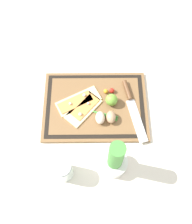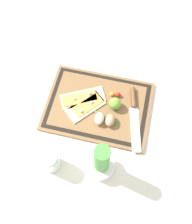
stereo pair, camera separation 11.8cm
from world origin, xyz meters
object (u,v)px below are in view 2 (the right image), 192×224
Objects in this scene: pizza_slice_near at (82,98)px; lime at (115,104)px; cherry_tomato_red at (118,95)px; herb_pot at (101,163)px; pizza_slice_far at (86,106)px; knife at (134,108)px; cherry_tomato_yellow at (112,94)px; egg_pink at (99,119)px; egg_brown at (110,120)px; sauce_jar at (50,161)px.

pizza_slice_near is 3.94× the size of lime.
lime reaches higher than cherry_tomato_red.
cherry_tomato_red is (-0.16, -0.05, 0.01)m from pizza_slice_near.
cherry_tomato_red is 0.10× the size of herb_pot.
pizza_slice_far is at bearing 14.70° from lime.
herb_pot reaches higher than knife.
knife is at bearing -174.95° from lime.
herb_pot is at bearing 94.36° from cherry_tomato_yellow.
knife is at bearing 157.65° from cherry_tomato_yellow.
lime is (-0.16, 0.01, 0.02)m from pizza_slice_near.
cherry_tomato_red is 1.11× the size of cherry_tomato_yellow.
egg_pink is (-0.07, 0.05, 0.02)m from pizza_slice_far.
lime is at bearing -93.35° from egg_brown.
lime is 0.49× the size of sauce_jar.
cherry_tomato_red is (-0.00, -0.06, -0.02)m from lime.
sauce_jar is at bearing 48.22° from knife.
cherry_tomato_yellow is (0.02, -0.14, -0.01)m from egg_brown.
egg_pink is at bearing 68.23° from cherry_tomato_red.
pizza_slice_near reaches higher than knife.
herb_pot is (0.00, 0.35, 0.05)m from cherry_tomato_red.
herb_pot is at bearing 91.87° from egg_brown.
lime is (-0.05, -0.09, 0.01)m from egg_pink.
cherry_tomato_yellow is (-0.10, -0.09, 0.01)m from pizza_slice_far.
knife is at bearing -169.20° from pizza_slice_far.
sauce_jar reaches higher than cherry_tomato_red.
lime is 0.23× the size of herb_pot.
lime reaches higher than egg_brown.
lime is 0.06m from cherry_tomato_yellow.
knife is 5.57× the size of lime.
egg_pink reaches higher than cherry_tomato_yellow.
knife is at bearing 149.65° from cherry_tomato_red.
egg_pink is 0.28m from sauce_jar.
pizza_slice_near is 0.14m from egg_pink.
pizza_slice_far reaches higher than knife.
egg_brown is at bearing 86.65° from lime.
cherry_tomato_yellow is 0.19× the size of sauce_jar.
egg_pink is at bearing 78.47° from cherry_tomato_yellow.
lime reaches higher than egg_pink.
cherry_tomato_red is at bearing -118.88° from sauce_jar.
pizza_slice_near is 0.18m from egg_brown.
pizza_slice_far is at bearing 34.65° from cherry_tomato_red.
pizza_slice_far is 0.29m from herb_pot.
egg_brown is (-0.12, 0.05, 0.02)m from pizza_slice_far.
pizza_slice_far is 3.14× the size of egg_pink.
sauce_jar is at bearing 8.54° from herb_pot.
pizza_slice_near is at bearing 20.52° from cherry_tomato_yellow.
egg_pink reaches higher than cherry_tomato_red.
sauce_jar is (0.18, 0.38, 0.02)m from cherry_tomato_yellow.
pizza_slice_far is at bearing -34.92° from egg_pink.
pizza_slice_far and cherry_tomato_red have the same top height.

